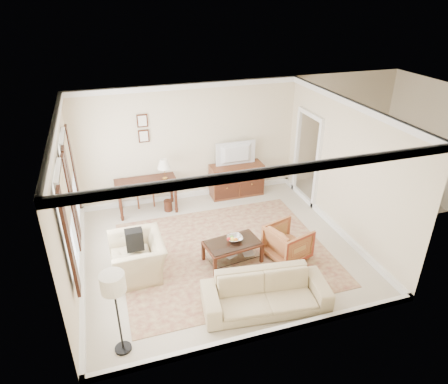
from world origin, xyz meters
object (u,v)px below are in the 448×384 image
striped_armchair (288,241)px  tv (237,147)px  sideboard (236,180)px  club_armchair (137,251)px  coffee_table (232,247)px  writing_desk (146,186)px  sofa (266,288)px

striped_armchair → tv: bearing=-15.1°
sideboard → tv: (0.00, -0.02, 0.91)m
sideboard → club_armchair: club_armchair is taller
tv → club_armchair: tv is taller
tv → striped_armchair: size_ratio=1.28×
striped_armchair → club_armchair: club_armchair is taller
tv → striped_armchair: (0.08, -2.87, -0.94)m
sideboard → coffee_table: 2.87m
writing_desk → striped_armchair: writing_desk is taller
coffee_table → club_armchair: 1.82m
writing_desk → tv: bearing=3.7°
club_armchair → sofa: bearing=49.1°
tv → striped_armchair: bearing=91.6°
sofa → writing_desk: bearing=117.1°
club_armchair → sofa: 2.49m
striped_armchair → sofa: 1.53m
writing_desk → coffee_table: writing_desk is taller
writing_desk → club_armchair: club_armchair is taller
striped_armchair → sofa: size_ratio=0.37×
tv → coffee_table: tv is taller
coffee_table → club_armchair: bearing=173.6°
coffee_table → striped_armchair: striped_armchair is taller
writing_desk → striped_armchair: size_ratio=1.87×
sideboard → coffee_table: sideboard is taller
coffee_table → sofa: bearing=-85.1°
striped_armchair → club_armchair: 2.92m
tv → club_armchair: 3.83m
coffee_table → writing_desk: bearing=117.4°
writing_desk → tv: size_ratio=1.47×
writing_desk → coffee_table: 2.86m
writing_desk → sideboard: sideboard is taller
writing_desk → striped_armchair: 3.63m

